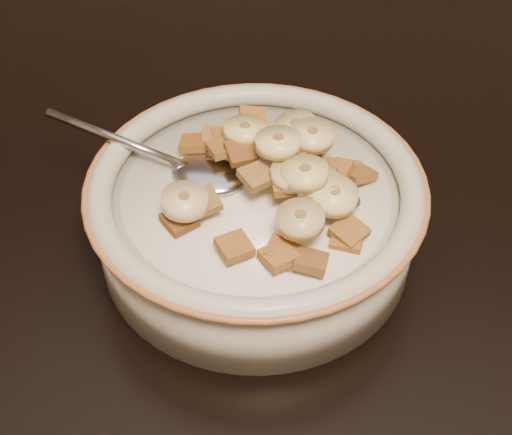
# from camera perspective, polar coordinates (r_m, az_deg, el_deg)

# --- Properties ---
(table) EXTENTS (1.42, 0.93, 0.04)m
(table) POSITION_cam_1_polar(r_m,az_deg,el_deg) (0.65, 5.74, 5.04)
(table) COLOR black
(table) RESTS_ON floor
(chair) EXTENTS (0.50, 0.50, 0.93)m
(chair) POSITION_cam_1_polar(r_m,az_deg,el_deg) (1.38, 13.98, 14.27)
(chair) COLOR black
(chair) RESTS_ON floor
(cereal_bowl) EXTENTS (0.23, 0.23, 0.05)m
(cereal_bowl) POSITION_cam_1_polar(r_m,az_deg,el_deg) (0.52, 0.00, -0.21)
(cereal_bowl) COLOR #ADA893
(cereal_bowl) RESTS_ON table
(milk) EXTENTS (0.19, 0.19, 0.00)m
(milk) POSITION_cam_1_polar(r_m,az_deg,el_deg) (0.50, 0.00, 2.00)
(milk) COLOR white
(milk) RESTS_ON cereal_bowl
(spoon) EXTENTS (0.06, 0.05, 0.01)m
(spoon) POSITION_cam_1_polar(r_m,az_deg,el_deg) (0.51, -3.83, 3.41)
(spoon) COLOR #9B9EAA
(spoon) RESTS_ON cereal_bowl
(cereal_square_0) EXTENTS (0.02, 0.02, 0.01)m
(cereal_square_0) POSITION_cam_1_polar(r_m,az_deg,el_deg) (0.53, -3.28, 6.44)
(cereal_square_0) COLOR brown
(cereal_square_0) RESTS_ON milk
(cereal_square_1) EXTENTS (0.02, 0.02, 0.01)m
(cereal_square_1) POSITION_cam_1_polar(r_m,az_deg,el_deg) (0.47, 7.34, -1.65)
(cereal_square_1) COLOR #9D6025
(cereal_square_1) RESTS_ON milk
(cereal_square_2) EXTENTS (0.03, 0.03, 0.01)m
(cereal_square_2) POSITION_cam_1_polar(r_m,az_deg,el_deg) (0.50, 6.42, 3.74)
(cereal_square_2) COLOR brown
(cereal_square_2) RESTS_ON milk
(cereal_square_3) EXTENTS (0.03, 0.03, 0.01)m
(cereal_square_3) POSITION_cam_1_polar(r_m,az_deg,el_deg) (0.53, -2.37, 6.34)
(cereal_square_3) COLOR #99601C
(cereal_square_3) RESTS_ON milk
(cereal_square_4) EXTENTS (0.03, 0.03, 0.01)m
(cereal_square_4) POSITION_cam_1_polar(r_m,az_deg,el_deg) (0.51, 8.17, 3.48)
(cereal_square_4) COLOR brown
(cereal_square_4) RESTS_ON milk
(cereal_square_5) EXTENTS (0.02, 0.02, 0.01)m
(cereal_square_5) POSITION_cam_1_polar(r_m,az_deg,el_deg) (0.52, 0.59, 6.41)
(cereal_square_5) COLOR #9B611F
(cereal_square_5) RESTS_ON milk
(cereal_square_6) EXTENTS (0.03, 0.03, 0.01)m
(cereal_square_6) POSITION_cam_1_polar(r_m,az_deg,el_deg) (0.52, -0.82, 6.04)
(cereal_square_6) COLOR brown
(cereal_square_6) RESTS_ON milk
(cereal_square_7) EXTENTS (0.03, 0.03, 0.01)m
(cereal_square_7) POSITION_cam_1_polar(r_m,az_deg,el_deg) (0.54, 3.86, 7.33)
(cereal_square_7) COLOR brown
(cereal_square_7) RESTS_ON milk
(cereal_square_8) EXTENTS (0.03, 0.02, 0.01)m
(cereal_square_8) POSITION_cam_1_polar(r_m,az_deg,el_deg) (0.45, 2.04, -2.76)
(cereal_square_8) COLOR brown
(cereal_square_8) RESTS_ON milk
(cereal_square_9) EXTENTS (0.03, 0.03, 0.01)m
(cereal_square_9) POSITION_cam_1_polar(r_m,az_deg,el_deg) (0.47, -6.14, -0.18)
(cereal_square_9) COLOR brown
(cereal_square_9) RESTS_ON milk
(cereal_square_10) EXTENTS (0.03, 0.03, 0.01)m
(cereal_square_10) POSITION_cam_1_polar(r_m,az_deg,el_deg) (0.49, 5.01, 3.35)
(cereal_square_10) COLOR brown
(cereal_square_10) RESTS_ON milk
(cereal_square_11) EXTENTS (0.03, 0.03, 0.01)m
(cereal_square_11) POSITION_cam_1_polar(r_m,az_deg,el_deg) (0.50, -1.19, 5.25)
(cereal_square_11) COLOR brown
(cereal_square_11) RESTS_ON milk
(cereal_square_12) EXTENTS (0.02, 0.02, 0.01)m
(cereal_square_12) POSITION_cam_1_polar(r_m,az_deg,el_deg) (0.51, 7.42, 3.60)
(cereal_square_12) COLOR brown
(cereal_square_12) RESTS_ON milk
(cereal_square_13) EXTENTS (0.02, 0.02, 0.01)m
(cereal_square_13) POSITION_cam_1_polar(r_m,az_deg,el_deg) (0.53, -4.97, 5.96)
(cereal_square_13) COLOR brown
(cereal_square_13) RESTS_ON milk
(cereal_square_14) EXTENTS (0.03, 0.03, 0.01)m
(cereal_square_14) POSITION_cam_1_polar(r_m,az_deg,el_deg) (0.50, 3.57, 4.71)
(cereal_square_14) COLOR brown
(cereal_square_14) RESTS_ON milk
(cereal_square_15) EXTENTS (0.03, 0.03, 0.01)m
(cereal_square_15) POSITION_cam_1_polar(r_m,az_deg,el_deg) (0.48, 0.05, 3.32)
(cereal_square_15) COLOR olive
(cereal_square_15) RESTS_ON milk
(cereal_square_16) EXTENTS (0.03, 0.03, 0.01)m
(cereal_square_16) POSITION_cam_1_polar(r_m,az_deg,el_deg) (0.47, -4.20, 1.29)
(cereal_square_16) COLOR olive
(cereal_square_16) RESTS_ON milk
(cereal_square_17) EXTENTS (0.02, 0.02, 0.01)m
(cereal_square_17) POSITION_cam_1_polar(r_m,az_deg,el_deg) (0.55, -0.25, 7.95)
(cereal_square_17) COLOR #9A6323
(cereal_square_17) RESTS_ON milk
(cereal_square_18) EXTENTS (0.03, 0.03, 0.01)m
(cereal_square_18) POSITION_cam_1_polar(r_m,az_deg,el_deg) (0.48, 6.67, 1.11)
(cereal_square_18) COLOR brown
(cereal_square_18) RESTS_ON milk
(cereal_square_19) EXTENTS (0.03, 0.03, 0.01)m
(cereal_square_19) POSITION_cam_1_polar(r_m,az_deg,el_deg) (0.45, 1.82, -3.10)
(cereal_square_19) COLOR #9B6628
(cereal_square_19) RESTS_ON milk
(cereal_square_20) EXTENTS (0.03, 0.03, 0.01)m
(cereal_square_20) POSITION_cam_1_polar(r_m,az_deg,el_deg) (0.46, 7.48, -1.11)
(cereal_square_20) COLOR #965818
(cereal_square_20) RESTS_ON milk
(cereal_square_21) EXTENTS (0.02, 0.02, 0.01)m
(cereal_square_21) POSITION_cam_1_polar(r_m,az_deg,el_deg) (0.47, 2.54, 2.70)
(cereal_square_21) COLOR #975F18
(cereal_square_21) RESTS_ON milk
(cereal_square_22) EXTENTS (0.03, 0.03, 0.01)m
(cereal_square_22) POSITION_cam_1_polar(r_m,az_deg,el_deg) (0.52, 1.26, 5.81)
(cereal_square_22) COLOR #974F1C
(cereal_square_22) RESTS_ON milk
(cereal_square_23) EXTENTS (0.03, 0.03, 0.01)m
(cereal_square_23) POSITION_cam_1_polar(r_m,az_deg,el_deg) (0.53, 4.71, 5.99)
(cereal_square_23) COLOR #936034
(cereal_square_23) RESTS_ON milk
(cereal_square_24) EXTENTS (0.03, 0.03, 0.01)m
(cereal_square_24) POSITION_cam_1_polar(r_m,az_deg,el_deg) (0.45, -1.73, -2.31)
(cereal_square_24) COLOR #93561F
(cereal_square_24) RESTS_ON milk
(cereal_square_25) EXTENTS (0.03, 0.03, 0.01)m
(cereal_square_25) POSITION_cam_1_polar(r_m,az_deg,el_deg) (0.51, -2.65, 5.58)
(cereal_square_25) COLOR brown
(cereal_square_25) RESTS_ON milk
(cereal_square_26) EXTENTS (0.02, 0.02, 0.01)m
(cereal_square_26) POSITION_cam_1_polar(r_m,az_deg,el_deg) (0.45, 4.45, -3.51)
(cereal_square_26) COLOR brown
(cereal_square_26) RESTS_ON milk
(cereal_square_27) EXTENTS (0.02, 0.02, 0.01)m
(cereal_square_27) POSITION_cam_1_polar(r_m,az_deg,el_deg) (0.49, 2.99, 4.26)
(cereal_square_27) COLOR #975424
(cereal_square_27) RESTS_ON milk
(banana_slice_0) EXTENTS (0.04, 0.04, 0.01)m
(banana_slice_0) POSITION_cam_1_polar(r_m,az_deg,el_deg) (0.51, -0.89, 6.97)
(banana_slice_0) COLOR #F1E08A
(banana_slice_0) RESTS_ON milk
(banana_slice_1) EXTENTS (0.04, 0.04, 0.01)m
(banana_slice_1) POSITION_cam_1_polar(r_m,az_deg,el_deg) (0.51, 3.94, 6.71)
(banana_slice_1) COLOR #E2C67F
(banana_slice_1) RESTS_ON milk
(banana_slice_2) EXTENTS (0.04, 0.04, 0.01)m
(banana_slice_2) POSITION_cam_1_polar(r_m,az_deg,el_deg) (0.48, 1.79, 6.01)
(banana_slice_2) COLOR #F7EA89
(banana_slice_2) RESTS_ON milk
(banana_slice_3) EXTENTS (0.04, 0.04, 0.01)m
(banana_slice_3) POSITION_cam_1_polar(r_m,az_deg,el_deg) (0.47, 4.89, 2.78)
(banana_slice_3) COLOR #EACA81
(banana_slice_3) RESTS_ON milk
(banana_slice_4) EXTENTS (0.04, 0.04, 0.01)m
(banana_slice_4) POSITION_cam_1_polar(r_m,az_deg,el_deg) (0.47, 6.27, 1.71)
(banana_slice_4) COLOR #F2E996
(banana_slice_4) RESTS_ON milk
(banana_slice_5) EXTENTS (0.04, 0.04, 0.01)m
(banana_slice_5) POSITION_cam_1_polar(r_m,az_deg,el_deg) (0.47, 3.92, 3.53)
(banana_slice_5) COLOR #CDC26D
(banana_slice_5) RESTS_ON milk
(banana_slice_6) EXTENTS (0.03, 0.03, 0.01)m
(banana_slice_6) POSITION_cam_1_polar(r_m,az_deg,el_deg) (0.47, 3.07, 3.56)
(banana_slice_6) COLOR beige
(banana_slice_6) RESTS_ON milk
(banana_slice_7) EXTENTS (0.04, 0.04, 0.01)m
(banana_slice_7) POSITION_cam_1_polar(r_m,az_deg,el_deg) (0.52, 3.17, 7.20)
(banana_slice_7) COLOR tan
(banana_slice_7) RESTS_ON milk
(banana_slice_8) EXTENTS (0.03, 0.03, 0.01)m
(banana_slice_8) POSITION_cam_1_polar(r_m,az_deg,el_deg) (0.50, 4.52, 6.54)
(banana_slice_8) COLOR #F4CE7B
(banana_slice_8) RESTS_ON milk
(banana_slice_9) EXTENTS (0.03, 0.03, 0.01)m
(banana_slice_9) POSITION_cam_1_polar(r_m,az_deg,el_deg) (0.47, -5.73, 1.32)
(banana_slice_9) COLOR #F9DCA0
(banana_slice_9) RESTS_ON milk
(banana_slice_10) EXTENTS (0.04, 0.04, 0.01)m
(banana_slice_10) POSITION_cam_1_polar(r_m,az_deg,el_deg) (0.45, 3.58, -0.15)
(banana_slice_10) COLOR #C7B680
(banana_slice_10) RESTS_ON milk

